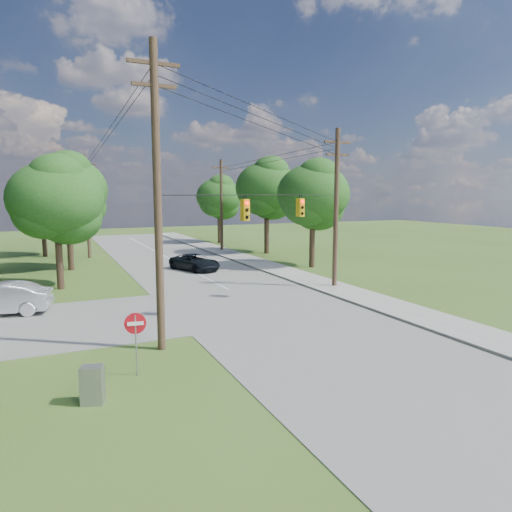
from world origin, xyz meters
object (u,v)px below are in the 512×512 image
pole_sw (157,194)px  car_main_north (195,262)px  control_cabinet (92,385)px  pole_ne (336,206)px  car_cross_silver (0,299)px  pole_north_w (87,206)px  do_not_enter_sign (136,330)px  pole_north_e (221,204)px

pole_sw → car_main_north: bearing=69.1°
pole_sw → control_cabinet: (-2.98, -3.98, -5.64)m
pole_ne → car_cross_silver: 20.49m
pole_north_w → pole_ne: bearing=-57.7°
pole_sw → control_cabinet: size_ratio=10.29×
car_main_north → do_not_enter_sign: 22.07m
pole_ne → car_main_north: (-6.62, 10.46, -4.77)m
pole_ne → control_cabinet: (-16.48, -11.58, -4.88)m
pole_ne → pole_north_w: size_ratio=1.05×
car_cross_silver → do_not_enter_sign: size_ratio=2.22×
pole_north_e → pole_north_w: (-13.90, 0.00, 0.00)m
pole_sw → car_cross_silver: 12.06m
pole_ne → do_not_enter_sign: (-14.90, -9.98, -3.83)m
pole_sw → do_not_enter_sign: pole_sw is taller
pole_sw → car_cross_silver: (-6.44, 8.66, -5.38)m
pole_sw → do_not_enter_sign: size_ratio=5.36×
pole_north_w → car_cross_silver: bearing=-106.1°
control_cabinet → do_not_enter_sign: do_not_enter_sign is taller
pole_ne → car_main_north: bearing=122.3°
do_not_enter_sign → pole_north_w: bearing=97.4°
pole_ne → pole_north_e: (-0.00, 22.00, -0.34)m
car_main_north → control_cabinet: car_main_north is taller
car_main_north → control_cabinet: size_ratio=4.09×
car_main_north → pole_north_e: bearing=38.7°
pole_sw → car_main_north: 20.10m
pole_north_e → car_main_north: pole_north_e is taller
do_not_enter_sign → pole_ne: bearing=43.0°
do_not_enter_sign → control_cabinet: bearing=-125.3°
pole_ne → car_main_north: 13.26m
car_main_north → control_cabinet: 24.15m
car_main_north → car_cross_silver: bearing=-166.3°
pole_sw → pole_north_e: pole_sw is taller
pole_north_e → do_not_enter_sign: 35.45m
pole_north_w → pole_north_e: bearing=0.0°
car_cross_silver → control_cabinet: car_cross_silver is taller
pole_sw → car_main_north: pole_sw is taller
pole_north_e → control_cabinet: bearing=-116.1°
pole_sw → pole_ne: pole_sw is taller
pole_north_w → control_cabinet: (-2.58, -33.58, -4.55)m
pole_north_e → car_cross_silver: 29.23m
pole_sw → pole_north_e: (13.50, 29.60, -1.10)m
pole_north_w → do_not_enter_sign: 32.18m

